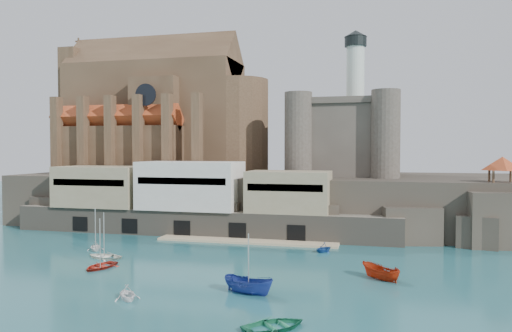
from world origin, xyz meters
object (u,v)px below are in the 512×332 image
object	(u,v)px
church	(162,118)
castle_keep	(345,134)
boat_0	(100,268)
boat_2	(249,294)
pavilion	(502,165)
boat_1	(127,299)

from	to	relation	value
church	castle_keep	distance (m)	40.39
boat_0	boat_2	bearing A→B (deg)	-6.60
boat_0	boat_2	xyz separation A→B (m)	(21.48, -6.24, 0.00)
church	pavilion	size ratio (longest dim) A/B	7.34
church	boat_0	xyz separation A→B (m)	(12.58, -45.59, -22.13)
castle_keep	boat_1	xyz separation A→B (m)	(-17.61, -56.07, -18.31)
boat_0	boat_2	distance (m)	22.37
castle_keep	boat_0	xyz separation A→B (m)	(-27.63, -44.81, -18.31)
boat_1	pavilion	bearing A→B (deg)	1.60
castle_keep	boat_0	distance (m)	55.74
church	boat_0	bearing A→B (deg)	-74.58
castle_keep	boat_1	world-z (taller)	castle_keep
castle_keep	pavilion	size ratio (longest dim) A/B	4.58
pavilion	boat_2	distance (m)	49.85
church	boat_1	size ratio (longest dim) A/B	13.47
church	boat_0	distance (m)	52.21
church	boat_2	world-z (taller)	church
church	boat_1	bearing A→B (deg)	-68.32
boat_1	church	bearing A→B (deg)	70.00
boat_0	pavilion	bearing A→B (deg)	38.64
pavilion	boat_2	bearing A→B (deg)	-131.72
boat_0	boat_1	xyz separation A→B (m)	(10.02, -11.25, 0.00)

